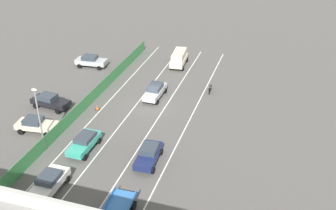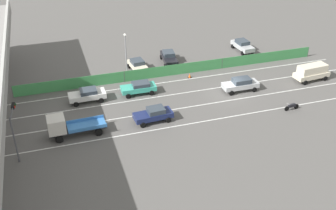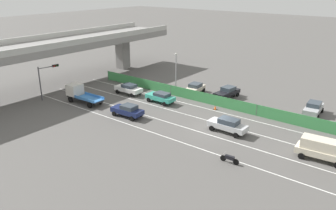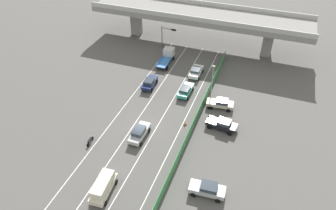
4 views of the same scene
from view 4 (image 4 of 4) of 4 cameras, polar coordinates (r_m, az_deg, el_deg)
The scene contains 20 objects.
ground_plane at distance 47.43m, azimuth -4.73°, elevation -4.73°, with size 300.00×300.00×0.00m, color #565451.
lane_line_left_edge at distance 52.79m, azimuth -7.70°, elevation 0.25°, with size 0.14×46.29×0.01m, color silver.
lane_line_mid_left at distance 51.50m, azimuth -4.20°, elevation -0.58°, with size 0.14×46.29×0.01m, color silver.
lane_line_mid_right at distance 50.43m, azimuth -0.53°, elevation -1.45°, with size 0.14×46.29×0.01m, color silver.
lane_line_right_edge at distance 49.58m, azimuth 3.28°, elevation -2.35°, with size 0.14×46.29×0.01m, color silver.
elevated_overpass at distance 68.38m, azimuth 5.74°, elevation 15.88°, with size 46.29×9.29×8.03m.
green_fence at distance 48.74m, azimuth 5.30°, elevation -2.13°, with size 0.10×42.39×1.55m.
car_sedan_silver at distance 45.80m, azimuth -5.29°, elevation -5.07°, with size 1.97×4.64×1.70m.
car_taxi_teal at distance 54.00m, azimuth 3.24°, elevation 2.73°, with size 2.02×4.40×1.54m.
car_sedan_navy at distance 55.91m, azimuth -3.43°, elevation 4.14°, with size 2.19×4.45×1.63m.
car_van_cream at distance 39.71m, azimuth -11.83°, elevation -14.36°, with size 2.34×4.94×2.16m.
car_hatchback_white at distance 59.14m, azimuth 5.15°, elevation 6.15°, with size 2.11×4.47×1.60m.
flatbed_truck_blue at distance 63.29m, azimuth -0.12°, elevation 9.04°, with size 2.38×6.09×2.47m.
motorcycle at distance 46.45m, azimuth -14.14°, elevation -6.41°, with size 0.60×1.95×0.93m.
parked_wagon_silver at distance 39.34m, azimuth 7.27°, elevation -15.03°, with size 4.55×2.28×1.69m.
parked_sedan_dark at distance 47.76m, azimuth 9.93°, elevation -3.45°, with size 4.83×2.39×1.65m.
parked_sedan_cream at distance 51.72m, azimuth 9.62°, elevation 0.32°, with size 4.58×2.44×1.59m.
traffic_light at distance 66.81m, azimuth -0.22°, elevation 12.95°, with size 3.28×0.61×5.03m.
street_lamp at distance 51.85m, azimuth 8.15°, elevation 4.85°, with size 0.60×0.36×6.48m.
traffic_cone at distance 48.10m, azimuth 3.14°, elevation -3.44°, with size 0.47×0.47×0.61m.
Camera 4 is at (15.57, -30.98, 32.36)m, focal length 33.19 mm.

